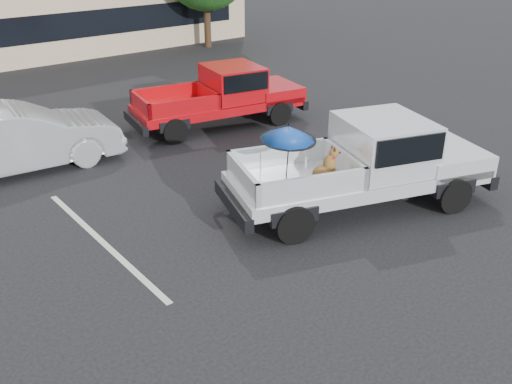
% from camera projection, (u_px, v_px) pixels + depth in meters
% --- Properties ---
extents(ground, '(90.00, 90.00, 0.00)m').
position_uv_depth(ground, '(289.00, 234.00, 11.14)').
color(ground, black).
rests_on(ground, ground).
extents(stripe_left, '(0.12, 5.00, 0.01)m').
position_uv_depth(stripe_left, '(102.00, 242.00, 10.86)').
color(stripe_left, silver).
rests_on(stripe_left, ground).
extents(stripe_right, '(0.12, 5.00, 0.01)m').
position_uv_depth(stripe_right, '(326.00, 165.00, 14.24)').
color(stripe_right, silver).
rests_on(stripe_right, ground).
extents(silver_pickup, '(6.02, 3.68, 2.06)m').
position_uv_depth(silver_pickup, '(372.00, 158.00, 11.87)').
color(silver_pickup, black).
rests_on(silver_pickup, ground).
extents(red_pickup, '(5.44, 2.72, 1.71)m').
position_uv_depth(red_pickup, '(228.00, 93.00, 16.79)').
color(red_pickup, black).
rests_on(red_pickup, ground).
extents(silver_sedan, '(5.01, 2.19, 1.60)m').
position_uv_depth(silver_sedan, '(17.00, 138.00, 13.68)').
color(silver_sedan, '#ACADB3').
rests_on(silver_sedan, ground).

